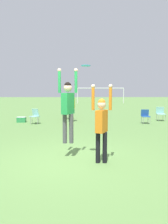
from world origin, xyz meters
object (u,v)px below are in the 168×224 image
Objects in this scene: person_jumping at (68,104)px; person_spectator_near at (71,105)px; person_defending at (102,122)px; cooler_box at (21,120)px; camping_chair_1 at (35,115)px; frisbee at (86,66)px; camping_chair_4 at (145,115)px; camping_chair_2 at (69,112)px; camping_chair_0 at (161,113)px.

person_jumping is 1.22× the size of person_spectator_near.
person_defending is (0.90, -0.46, -0.44)m from person_jumping.
person_jumping reaches higher than cooler_box.
camping_chair_1 is 2.25m from person_spectator_near.
person_defending is 1.20× the size of person_spectator_near.
frisbee is 7.58m from camping_chair_1.
person_defending reaches higher than camping_chair_4.
cooler_box is (-3.25, 7.04, -1.37)m from person_jumping.
person_spectator_near is at bearing -5.88° from camping_chair_4.
camping_chair_1 is at bearing 40.41° from camping_chair_2.
camping_chair_1 is at bearing -163.53° from person_spectator_near.
person_defending reaches higher than person_spectator_near.
camping_chair_1 reaches higher than camping_chair_4.
cooler_box is at bearing -124.03° from person_defending.
cooler_box is at bearing 20.34° from camping_chair_2.
camping_chair_2 is at bearing 29.96° from person_jumping.
camping_chair_0 is at bearing -8.42° from person_jumping.
camping_chair_0 is 1.17× the size of camping_chair_2.
camping_chair_0 is 1.72m from camping_chair_4.
camping_chair_0 is at bearing 177.83° from person_defending.
camping_chair_0 reaches higher than camping_chair_1.
person_jumping reaches higher than person_spectator_near.
person_defending is 9.24m from camping_chair_0.
person_jumping is 2.43× the size of camping_chair_1.
person_spectator_near is at bearing -125.59° from camping_chair_1.
camping_chair_4 reaches higher than cooler_box.
person_defending is 7.65m from camping_chair_4.
cooler_box is (-4.15, 7.50, -0.93)m from person_defending.
person_defending is 7.61m from camping_chair_1.
frisbee is 9.39m from camping_chair_2.
person_jumping reaches higher than camping_chair_0.
frisbee is 0.32× the size of camping_chair_2.
person_jumping is 1.01× the size of person_defending.
frisbee is 0.14× the size of person_spectator_near.
person_jumping is 8.85m from camping_chair_2.
cooler_box is at bearing 116.95° from frisbee.
person_jumping is 7.72m from camping_chair_4.
person_defending is at bearing -61.01° from cooler_box.
person_jumping is at bearing -93.38° from person_spectator_near.
camping_chair_2 is at bearing -95.69° from camping_chair_1.
person_spectator_near reaches higher than cooler_box.
person_spectator_near is (2.03, 0.82, 0.51)m from camping_chair_1.
person_spectator_near reaches higher than camping_chair_2.
camping_chair_4 is (4.55, -2.31, 0.06)m from camping_chair_2.
person_defending is 7.79m from person_spectator_near.
cooler_box is (-8.65, -0.55, -0.36)m from camping_chair_0.
camping_chair_2 is at bearing 31.78° from cooler_box.
person_jumping is 1.18m from frisbee.
cooler_box is (-3.74, 7.37, -2.39)m from frisbee.
camping_chair_0 is 1.02× the size of camping_chair_1.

